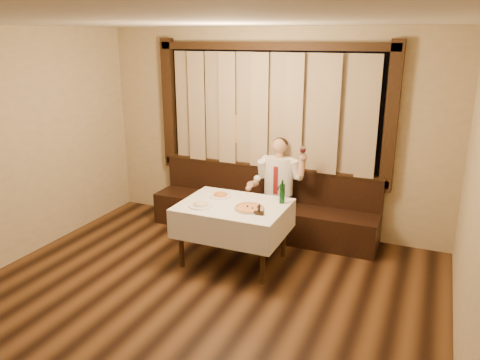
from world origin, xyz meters
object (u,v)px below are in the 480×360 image
at_px(pizza, 249,208).
at_px(pasta_cream, 200,203).
at_px(banquette, 263,211).
at_px(green_bottle, 282,193).
at_px(seated_man, 277,181).
at_px(pasta_red, 220,193).
at_px(dining_table, 233,212).
at_px(cruet_caddy, 259,211).

bearing_deg(pizza, pasta_cream, -167.40).
height_order(banquette, green_bottle, green_bottle).
bearing_deg(pasta_cream, seated_man, 64.26).
bearing_deg(pizza, green_bottle, 52.04).
xyz_separation_m(banquette, pasta_red, (-0.26, -0.83, 0.48)).
bearing_deg(pizza, banquette, 102.36).
relative_size(pasta_cream, seated_man, 0.20).
distance_m(pasta_red, pasta_cream, 0.42).
relative_size(banquette, green_bottle, 10.87).
xyz_separation_m(pizza, seated_man, (-0.01, 1.03, 0.03)).
xyz_separation_m(dining_table, pasta_cream, (-0.33, -0.22, 0.14)).
xyz_separation_m(dining_table, pasta_red, (-0.26, 0.19, 0.14)).
bearing_deg(cruet_caddy, dining_table, 150.25).
bearing_deg(pasta_red, banquette, 72.35).
height_order(banquette, cruet_caddy, banquette).
bearing_deg(banquette, pasta_cream, -104.64).
xyz_separation_m(banquette, pizza, (0.25, -1.12, 0.46)).
xyz_separation_m(dining_table, cruet_caddy, (0.40, -0.20, 0.15)).
bearing_deg(pasta_cream, green_bottle, 29.66).
bearing_deg(pasta_cream, banquette, 75.36).
relative_size(pasta_cream, cruet_caddy, 2.39).
relative_size(banquette, pizza, 8.79).
height_order(pasta_red, seated_man, seated_man).
bearing_deg(green_bottle, dining_table, -153.55).
relative_size(banquette, seated_man, 2.31).
height_order(pizza, pasta_cream, pasta_cream).
xyz_separation_m(pasta_red, cruet_caddy, (0.67, -0.39, 0.00)).
bearing_deg(dining_table, pizza, -21.25).
xyz_separation_m(pizza, green_bottle, (0.28, 0.36, 0.11)).
height_order(banquette, pasta_red, banquette).
height_order(dining_table, seated_man, seated_man).
bearing_deg(green_bottle, pasta_red, -175.11).
distance_m(banquette, pizza, 1.23).
distance_m(pizza, pasta_red, 0.59).
xyz_separation_m(pizza, cruet_caddy, (0.16, -0.10, 0.03)).
distance_m(pizza, pasta_cream, 0.59).
distance_m(dining_table, pasta_red, 0.36).
bearing_deg(pasta_cream, pizza, 12.60).
relative_size(pizza, pasta_cream, 1.29).
distance_m(cruet_caddy, seated_man, 1.15).
xyz_separation_m(dining_table, pizza, (0.25, -0.10, 0.12)).
distance_m(banquette, green_bottle, 1.09).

